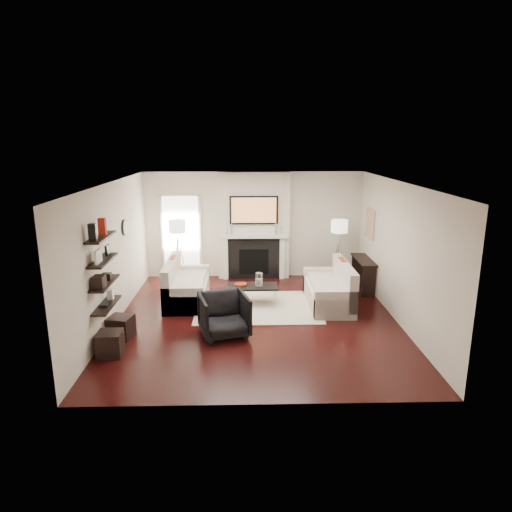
{
  "coord_description": "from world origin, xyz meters",
  "views": [
    {
      "loc": [
        -0.23,
        -8.47,
        3.48
      ],
      "look_at": [
        0.0,
        0.6,
        1.15
      ],
      "focal_mm": 32.0,
      "sensor_mm": 36.0,
      "label": 1
    }
  ],
  "objects_px": {
    "armchair": "(224,313)",
    "lamp_right_shade": "(339,226)",
    "lamp_left_shade": "(177,226)",
    "ottoman_near": "(121,327)",
    "loveseat_left_base": "(188,292)",
    "loveseat_right_base": "(328,296)",
    "coffee_table": "(252,286)"
  },
  "relations": [
    {
      "from": "armchair",
      "to": "ottoman_near",
      "type": "relative_size",
      "value": 2.14
    },
    {
      "from": "loveseat_right_base",
      "to": "coffee_table",
      "type": "relative_size",
      "value": 1.64
    },
    {
      "from": "loveseat_right_base",
      "to": "ottoman_near",
      "type": "distance_m",
      "value": 4.33
    },
    {
      "from": "lamp_right_shade",
      "to": "armchair",
      "type": "bearing_deg",
      "value": -131.66
    },
    {
      "from": "lamp_right_shade",
      "to": "ottoman_near",
      "type": "distance_m",
      "value": 5.59
    },
    {
      "from": "armchair",
      "to": "lamp_left_shade",
      "type": "relative_size",
      "value": 2.14
    },
    {
      "from": "loveseat_right_base",
      "to": "lamp_right_shade",
      "type": "xyz_separation_m",
      "value": [
        0.49,
        1.47,
        1.24
      ]
    },
    {
      "from": "loveseat_left_base",
      "to": "ottoman_near",
      "type": "xyz_separation_m",
      "value": [
        -0.97,
        -1.87,
        -0.01
      ]
    },
    {
      "from": "coffee_table",
      "to": "ottoman_near",
      "type": "relative_size",
      "value": 2.75
    },
    {
      "from": "lamp_left_shade",
      "to": "ottoman_near",
      "type": "distance_m",
      "value": 3.42
    },
    {
      "from": "coffee_table",
      "to": "ottoman_near",
      "type": "distance_m",
      "value": 2.92
    },
    {
      "from": "lamp_left_shade",
      "to": "lamp_right_shade",
      "type": "bearing_deg",
      "value": -1.14
    },
    {
      "from": "coffee_table",
      "to": "lamp_left_shade",
      "type": "distance_m",
      "value": 2.52
    },
    {
      "from": "lamp_left_shade",
      "to": "loveseat_right_base",
      "type": "bearing_deg",
      "value": -24.46
    },
    {
      "from": "loveseat_left_base",
      "to": "coffee_table",
      "type": "relative_size",
      "value": 1.64
    },
    {
      "from": "loveseat_right_base",
      "to": "lamp_left_shade",
      "type": "height_order",
      "value": "lamp_left_shade"
    },
    {
      "from": "loveseat_right_base",
      "to": "coffee_table",
      "type": "height_order",
      "value": "same"
    },
    {
      "from": "armchair",
      "to": "lamp_right_shade",
      "type": "bearing_deg",
      "value": 32.86
    },
    {
      "from": "loveseat_right_base",
      "to": "coffee_table",
      "type": "distance_m",
      "value": 1.65
    },
    {
      "from": "loveseat_right_base",
      "to": "ottoman_near",
      "type": "xyz_separation_m",
      "value": [
        -4.03,
        -1.57,
        -0.01
      ]
    },
    {
      "from": "coffee_table",
      "to": "lamp_left_shade",
      "type": "bearing_deg",
      "value": 140.58
    },
    {
      "from": "loveseat_left_base",
      "to": "lamp_left_shade",
      "type": "height_order",
      "value": "lamp_left_shade"
    },
    {
      "from": "armchair",
      "to": "lamp_right_shade",
      "type": "relative_size",
      "value": 2.14
    },
    {
      "from": "coffee_table",
      "to": "armchair",
      "type": "height_order",
      "value": "armchair"
    },
    {
      "from": "loveseat_left_base",
      "to": "armchair",
      "type": "xyz_separation_m",
      "value": [
        0.88,
        -1.81,
        0.22
      ]
    },
    {
      "from": "lamp_right_shade",
      "to": "coffee_table",
      "type": "bearing_deg",
      "value": -147.01
    },
    {
      "from": "ottoman_near",
      "to": "loveseat_right_base",
      "type": "bearing_deg",
      "value": 21.34
    },
    {
      "from": "armchair",
      "to": "lamp_right_shade",
      "type": "xyz_separation_m",
      "value": [
        2.66,
        2.99,
        1.02
      ]
    },
    {
      "from": "ottoman_near",
      "to": "coffee_table",
      "type": "bearing_deg",
      "value": 34.89
    },
    {
      "from": "ottoman_near",
      "to": "lamp_right_shade",
      "type": "bearing_deg",
      "value": 34.01
    },
    {
      "from": "loveseat_right_base",
      "to": "coffee_table",
      "type": "bearing_deg",
      "value": 176.71
    },
    {
      "from": "loveseat_left_base",
      "to": "lamp_right_shade",
      "type": "bearing_deg",
      "value": 18.38
    }
  ]
}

